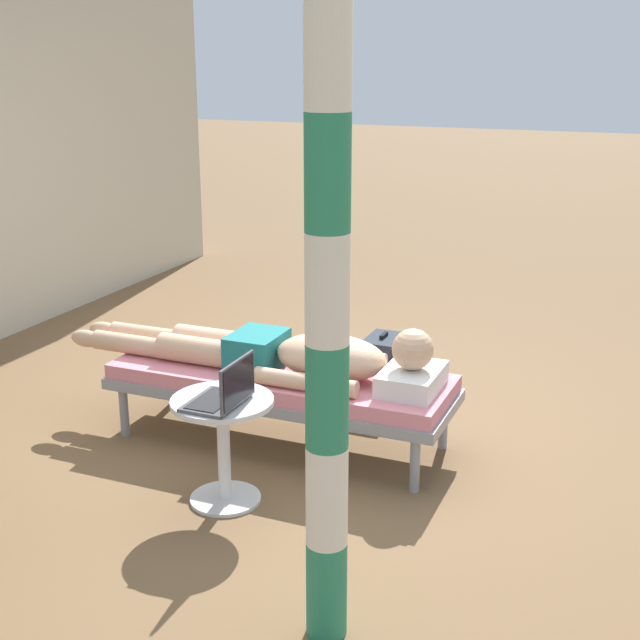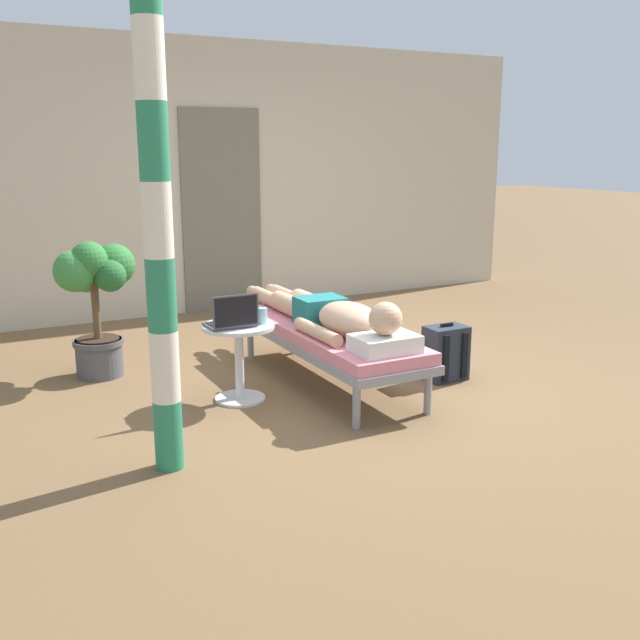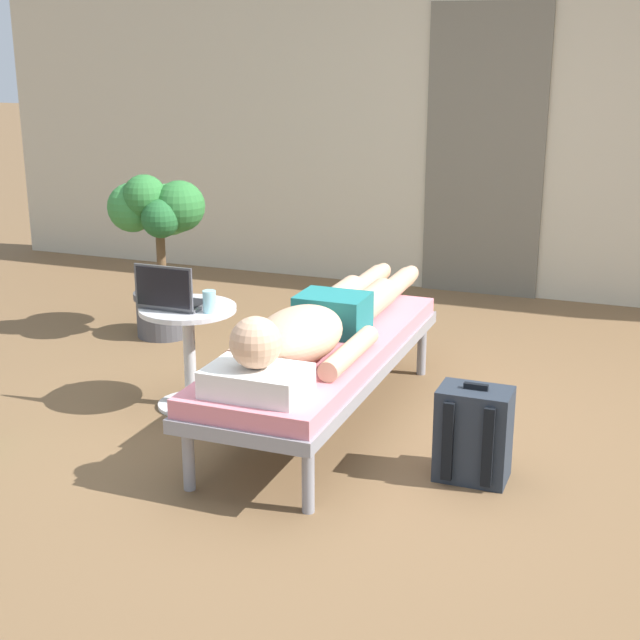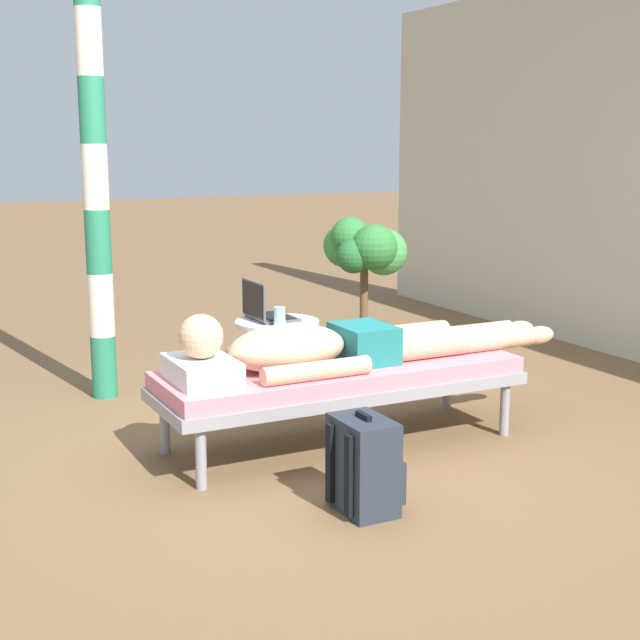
% 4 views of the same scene
% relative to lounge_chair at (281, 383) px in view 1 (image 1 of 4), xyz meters
% --- Properties ---
extents(ground_plane, '(40.00, 40.00, 0.00)m').
position_rel_lounge_chair_xyz_m(ground_plane, '(0.24, -0.19, -0.35)').
color(ground_plane, brown).
extents(lounge_chair, '(0.63, 1.88, 0.42)m').
position_rel_lounge_chair_xyz_m(lounge_chair, '(0.00, 0.00, 0.00)').
color(lounge_chair, gray).
rests_on(lounge_chair, ground).
extents(person_reclining, '(0.53, 2.17, 0.32)m').
position_rel_lounge_chair_xyz_m(person_reclining, '(0.00, -0.05, 0.17)').
color(person_reclining, white).
rests_on(person_reclining, lounge_chair).
extents(side_table, '(0.48, 0.48, 0.52)m').
position_rel_lounge_chair_xyz_m(side_table, '(-0.70, -0.03, 0.01)').
color(side_table, silver).
rests_on(side_table, ground).
extents(laptop, '(0.31, 0.24, 0.23)m').
position_rel_lounge_chair_xyz_m(laptop, '(-0.76, -0.08, 0.24)').
color(laptop, '#4C4C51').
rests_on(laptop, side_table).
extents(drink_glass, '(0.06, 0.06, 0.11)m').
position_rel_lounge_chair_xyz_m(drink_glass, '(-0.55, -0.08, 0.23)').
color(drink_glass, '#99D8E5').
rests_on(drink_glass, side_table).
extents(backpack, '(0.30, 0.26, 0.42)m').
position_rel_lounge_chair_xyz_m(backpack, '(0.80, -0.31, -0.15)').
color(backpack, '#262D38').
rests_on(backpack, ground).
extents(porch_post, '(0.15, 0.15, 2.64)m').
position_rel_lounge_chair_xyz_m(porch_post, '(-1.42, -0.85, 0.97)').
color(porch_post, '#267F59').
rests_on(porch_post, ground).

